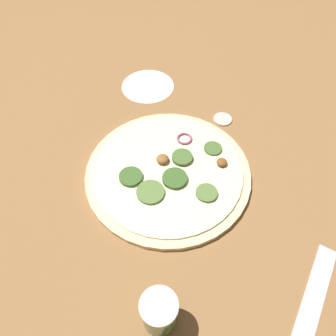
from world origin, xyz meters
name	(u,v)px	position (x,y,z in m)	size (l,w,h in m)	color
ground_plane	(168,174)	(0.00, 0.00, 0.00)	(3.00, 3.00, 0.00)	olive
pizza	(168,172)	(0.00, 0.00, 0.01)	(0.32, 0.32, 0.03)	beige
spice_jar	(159,312)	(-0.05, -0.26, 0.04)	(0.05, 0.05, 0.07)	#4C7F42
loose_cap	(223,119)	(0.14, 0.13, 0.00)	(0.04, 0.04, 0.01)	beige
flour_patch	(148,86)	(-0.01, 0.28, 0.00)	(0.13, 0.13, 0.00)	white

